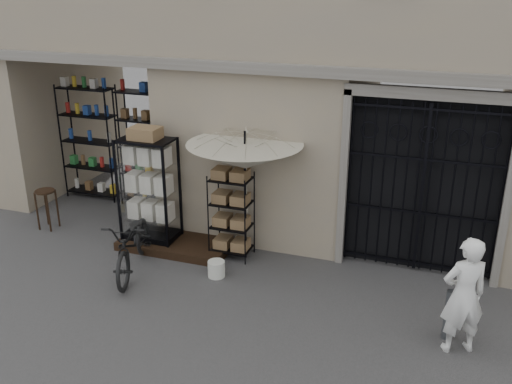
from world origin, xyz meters
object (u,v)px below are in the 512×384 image
at_px(wooden_stool, 47,208).
at_px(steel_bollard, 449,315).
at_px(display_cabinet, 149,195).
at_px(white_bucket, 216,269).
at_px(bicycle, 136,270).
at_px(shopkeeper, 456,349).
at_px(wire_rack, 231,217).
at_px(market_umbrella, 245,150).

height_order(wooden_stool, steel_bollard, wooden_stool).
bearing_deg(wooden_stool, display_cabinet, 0.47).
relative_size(white_bucket, steel_bollard, 0.39).
height_order(bicycle, shopkeeper, bicycle).
relative_size(white_bucket, wooden_stool, 0.36).
relative_size(wire_rack, wooden_stool, 1.93).
height_order(bicycle, steel_bollard, bicycle).
relative_size(bicycle, steel_bollard, 2.64).
distance_m(display_cabinet, bicycle, 1.40).
bearing_deg(shopkeeper, white_bucket, -37.67).
bearing_deg(wooden_stool, wire_rack, 1.37).
distance_m(market_umbrella, white_bucket, 2.01).
bearing_deg(steel_bollard, shopkeeper, -59.32).
bearing_deg(wire_rack, market_umbrella, -17.65).
height_order(display_cabinet, wooden_stool, display_cabinet).
xyz_separation_m(market_umbrella, steel_bollard, (3.41, -1.32, -1.61)).
xyz_separation_m(white_bucket, bicycle, (-1.36, -0.27, -0.14)).
bearing_deg(wooden_stool, steel_bollard, -9.26).
height_order(wire_rack, bicycle, wire_rack).
relative_size(display_cabinet, bicycle, 1.04).
bearing_deg(wooden_stool, market_umbrella, 1.41).
distance_m(display_cabinet, white_bucket, 1.91).
distance_m(wire_rack, shopkeeper, 4.16).
distance_m(white_bucket, bicycle, 1.40).
distance_m(white_bucket, steel_bollard, 3.68).
relative_size(bicycle, wooden_stool, 2.44).
xyz_separation_m(bicycle, steel_bollard, (4.99, -0.27, 0.36)).
distance_m(bicycle, steel_bollard, 5.01).
bearing_deg(steel_bollard, market_umbrella, 158.87).
bearing_deg(wooden_stool, bicycle, -21.07).
distance_m(display_cabinet, market_umbrella, 2.05).
bearing_deg(white_bucket, wooden_stool, 169.85).
bearing_deg(wire_rack, bicycle, -161.71).
bearing_deg(shopkeeper, bicycle, -31.79).
relative_size(white_bucket, shopkeeper, 0.17).
xyz_separation_m(display_cabinet, market_umbrella, (1.79, 0.08, 0.99)).
xyz_separation_m(bicycle, shopkeeper, (5.13, -0.49, 0.00)).
xyz_separation_m(display_cabinet, wooden_stool, (-2.27, -0.02, -0.57)).
xyz_separation_m(display_cabinet, wire_rack, (1.54, 0.07, -0.24)).
relative_size(market_umbrella, white_bucket, 9.73).
relative_size(display_cabinet, steel_bollard, 2.76).
bearing_deg(bicycle, shopkeeper, -22.22).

